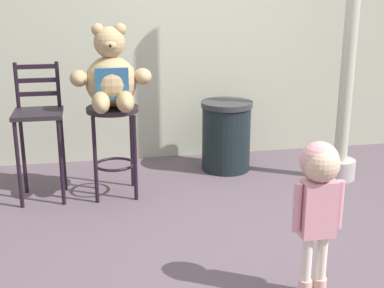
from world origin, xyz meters
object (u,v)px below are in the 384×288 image
at_px(bar_stool_with_teddy, 113,132).
at_px(bar_chair_empty, 39,122).
at_px(trash_bin, 226,136).
at_px(lamppost, 350,38).
at_px(child_walking, 319,187).
at_px(teddy_bear, 111,78).

bearing_deg(bar_stool_with_teddy, bar_chair_empty, 176.08).
xyz_separation_m(bar_stool_with_teddy, trash_bin, (1.08, 0.44, -0.22)).
bearing_deg(lamppost, trash_bin, 155.25).
xyz_separation_m(child_walking, bar_chair_empty, (-1.62, 1.80, -0.01)).
height_order(bar_stool_with_teddy, lamppost, lamppost).
xyz_separation_m(bar_stool_with_teddy, lamppost, (2.05, 0.00, 0.73)).
distance_m(trash_bin, bar_chair_empty, 1.75).
bearing_deg(trash_bin, teddy_bear, -156.13).
bearing_deg(teddy_bear, bar_stool_with_teddy, 90.00).
bearing_deg(child_walking, lamppost, 20.83).
bearing_deg(lamppost, child_walking, -120.10).
bearing_deg(trash_bin, child_walking, -91.46).
height_order(bar_stool_with_teddy, trash_bin, bar_stool_with_teddy).
xyz_separation_m(teddy_bear, child_walking, (1.02, -1.73, -0.34)).
distance_m(bar_stool_with_teddy, lamppost, 2.17).
distance_m(bar_stool_with_teddy, trash_bin, 1.19).
height_order(trash_bin, lamppost, lamppost).
relative_size(child_walking, trash_bin, 1.37).
xyz_separation_m(teddy_bear, bar_chair_empty, (-0.59, 0.07, -0.35)).
distance_m(trash_bin, lamppost, 1.42).
bearing_deg(lamppost, bar_chair_empty, 179.12).
height_order(trash_bin, bar_chair_empty, bar_chair_empty).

